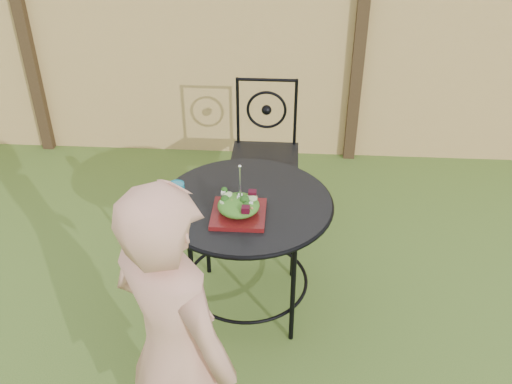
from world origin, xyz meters
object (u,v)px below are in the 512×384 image
patio_table (246,222)px  patio_chair (265,148)px  diner (176,353)px  salad_plate (239,214)px

patio_table → patio_chair: 0.99m
diner → salad_plate: diner is taller
patio_chair → diner: size_ratio=0.64×
patio_table → diner: 1.08m
patio_table → patio_chair: size_ratio=0.97×
patio_table → salad_plate: size_ratio=3.42×
patio_table → patio_chair: (0.05, 0.99, -0.08)m
patio_table → diner: diner is taller
patio_table → patio_chair: bearing=87.0°
salad_plate → diner: bearing=-99.4°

